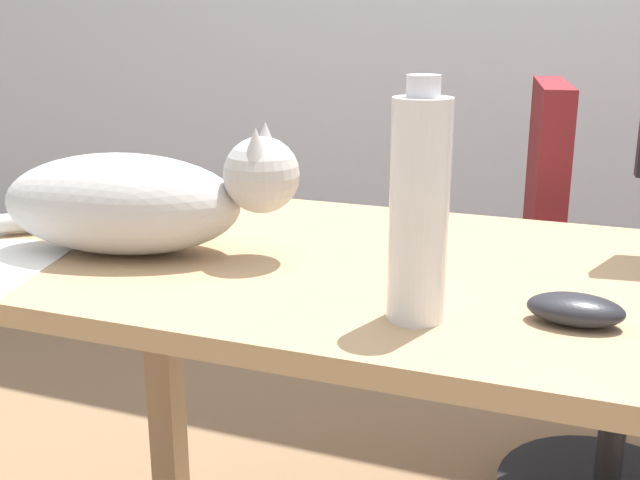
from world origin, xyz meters
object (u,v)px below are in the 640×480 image
(cat, at_px, (137,200))
(office_chair, at_px, (599,335))
(water_bottle, at_px, (419,209))
(computer_mouse, at_px, (575,309))

(cat, bearing_deg, office_chair, 47.07)
(office_chair, relative_size, water_bottle, 3.38)
(office_chair, xyz_separation_m, water_bottle, (-0.21, -0.82, 0.45))
(computer_mouse, bearing_deg, office_chair, 87.51)
(computer_mouse, distance_m, water_bottle, 0.22)
(office_chair, height_order, water_bottle, water_bottle)
(office_chair, bearing_deg, cat, -132.93)
(cat, relative_size, computer_mouse, 5.50)
(cat, relative_size, water_bottle, 2.15)
(computer_mouse, height_order, water_bottle, water_bottle)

